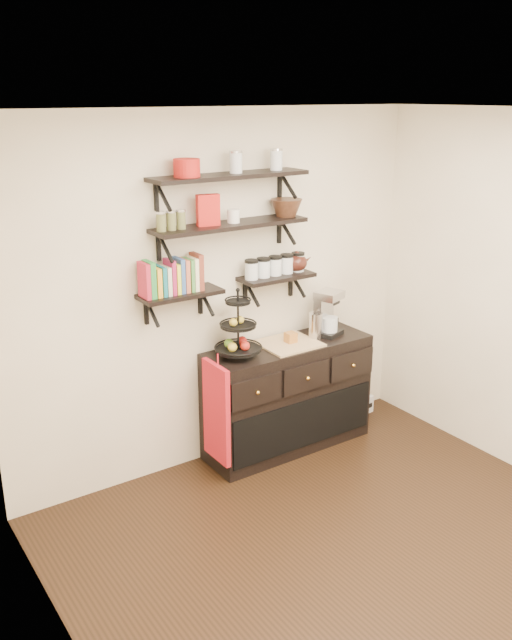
# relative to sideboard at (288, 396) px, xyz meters

# --- Properties ---
(floor) EXTENTS (3.50, 3.50, 0.00)m
(floor) POSITION_rel_sideboard_xyz_m (-0.46, -1.51, -0.45)
(floor) COLOR black
(floor) RESTS_ON ground
(ceiling) EXTENTS (3.50, 3.50, 0.02)m
(ceiling) POSITION_rel_sideboard_xyz_m (-0.46, -1.51, 2.25)
(ceiling) COLOR white
(ceiling) RESTS_ON back_wall
(back_wall) EXTENTS (3.50, 0.02, 2.70)m
(back_wall) POSITION_rel_sideboard_xyz_m (-0.46, 0.24, 0.90)
(back_wall) COLOR white
(back_wall) RESTS_ON ground
(left_wall) EXTENTS (0.02, 3.50, 2.70)m
(left_wall) POSITION_rel_sideboard_xyz_m (-2.21, -1.51, 0.90)
(left_wall) COLOR white
(left_wall) RESTS_ON ground
(shelf_top) EXTENTS (1.20, 0.27, 0.23)m
(shelf_top) POSITION_rel_sideboard_xyz_m (-0.46, 0.10, 1.78)
(shelf_top) COLOR black
(shelf_top) RESTS_ON back_wall
(shelf_mid) EXTENTS (1.20, 0.27, 0.23)m
(shelf_mid) POSITION_rel_sideboard_xyz_m (-0.46, 0.10, 1.43)
(shelf_mid) COLOR black
(shelf_mid) RESTS_ON back_wall
(shelf_low_left) EXTENTS (0.60, 0.25, 0.23)m
(shelf_low_left) POSITION_rel_sideboard_xyz_m (-0.88, 0.12, 0.98)
(shelf_low_left) COLOR black
(shelf_low_left) RESTS_ON back_wall
(shelf_low_right) EXTENTS (0.60, 0.25, 0.23)m
(shelf_low_right) POSITION_rel_sideboard_xyz_m (-0.04, 0.12, 0.98)
(shelf_low_right) COLOR black
(shelf_low_right) RESTS_ON back_wall
(cookbooks) EXTENTS (0.43, 0.15, 0.26)m
(cookbooks) POSITION_rel_sideboard_xyz_m (-0.94, 0.12, 1.11)
(cookbooks) COLOR #B02238
(cookbooks) RESTS_ON shelf_low_left
(glass_canisters) EXTENTS (0.54, 0.10, 0.13)m
(glass_canisters) POSITION_rel_sideboard_xyz_m (-0.05, 0.12, 1.06)
(glass_canisters) COLOR silver
(glass_canisters) RESTS_ON shelf_low_right
(sideboard) EXTENTS (1.40, 0.50, 0.92)m
(sideboard) POSITION_rel_sideboard_xyz_m (0.00, 0.00, 0.00)
(sideboard) COLOR black
(sideboard) RESTS_ON floor
(fruit_stand) EXTENTS (0.35, 0.35, 0.51)m
(fruit_stand) POSITION_rel_sideboard_xyz_m (-0.47, 0.00, 0.62)
(fruit_stand) COLOR black
(fruit_stand) RESTS_ON sideboard
(candle) EXTENTS (0.08, 0.08, 0.08)m
(candle) POSITION_rel_sideboard_xyz_m (0.02, 0.00, 0.50)
(candle) COLOR #AC6927
(candle) RESTS_ON sideboard
(coffee_maker) EXTENTS (0.25, 0.25, 0.37)m
(coffee_maker) POSITION_rel_sideboard_xyz_m (0.40, 0.03, 0.63)
(coffee_maker) COLOR black
(coffee_maker) RESTS_ON sideboard
(thermal_carafe) EXTENTS (0.11, 0.11, 0.22)m
(thermal_carafe) POSITION_rel_sideboard_xyz_m (0.26, -0.02, 0.56)
(thermal_carafe) COLOR silver
(thermal_carafe) RESTS_ON sideboard
(apron) EXTENTS (0.04, 0.33, 0.77)m
(apron) POSITION_rel_sideboard_xyz_m (-0.73, -0.10, 0.10)
(apron) COLOR red
(apron) RESTS_ON sideboard
(radio) EXTENTS (0.31, 0.22, 0.18)m
(radio) POSITION_rel_sideboard_xyz_m (0.88, 0.12, -0.36)
(radio) COLOR silver
(radio) RESTS_ON floor
(recipe_box) EXTENTS (0.17, 0.09, 0.22)m
(recipe_box) POSITION_rel_sideboard_xyz_m (-0.65, 0.10, 1.56)
(recipe_box) COLOR red
(recipe_box) RESTS_ON shelf_mid
(walnut_bowl) EXTENTS (0.24, 0.24, 0.13)m
(walnut_bowl) POSITION_rel_sideboard_xyz_m (0.03, 0.10, 1.51)
(walnut_bowl) COLOR black
(walnut_bowl) RESTS_ON shelf_mid
(ramekins) EXTENTS (0.09, 0.09, 0.10)m
(ramekins) POSITION_rel_sideboard_xyz_m (-0.44, 0.10, 1.50)
(ramekins) COLOR white
(ramekins) RESTS_ON shelf_mid
(teapot) EXTENTS (0.24, 0.19, 0.16)m
(teapot) POSITION_rel_sideboard_xyz_m (0.16, 0.12, 1.08)
(teapot) COLOR #381610
(teapot) RESTS_ON shelf_low_right
(red_pot) EXTENTS (0.18, 0.18, 0.12)m
(red_pot) POSITION_rel_sideboard_xyz_m (-0.81, 0.10, 1.86)
(red_pot) COLOR red
(red_pot) RESTS_ON shelf_top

